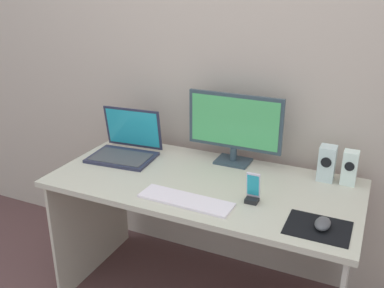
{
  "coord_description": "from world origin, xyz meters",
  "views": [
    {
      "loc": [
        0.73,
        -1.71,
        1.64
      ],
      "look_at": [
        -0.05,
        -0.02,
        0.92
      ],
      "focal_mm": 39.74,
      "sensor_mm": 36.0,
      "label": 1
    }
  ],
  "objects_px": {
    "keyboard_external": "(186,200)",
    "laptop": "(126,147)",
    "speaker_near_monitor": "(327,163)",
    "speaker_right": "(350,168)",
    "mouse": "(323,224)",
    "phone_in_dock": "(253,192)",
    "monitor": "(234,126)"
  },
  "relations": [
    {
      "from": "laptop",
      "to": "mouse",
      "type": "distance_m",
      "value": 1.14
    },
    {
      "from": "speaker_right",
      "to": "keyboard_external",
      "type": "relative_size",
      "value": 0.39
    },
    {
      "from": "mouse",
      "to": "phone_in_dock",
      "type": "height_order",
      "value": "phone_in_dock"
    },
    {
      "from": "speaker_right",
      "to": "phone_in_dock",
      "type": "bearing_deg",
      "value": -134.97
    },
    {
      "from": "speaker_near_monitor",
      "to": "laptop",
      "type": "distance_m",
      "value": 1.06
    },
    {
      "from": "monitor",
      "to": "phone_in_dock",
      "type": "relative_size",
      "value": 3.64
    },
    {
      "from": "speaker_near_monitor",
      "to": "mouse",
      "type": "relative_size",
      "value": 1.73
    },
    {
      "from": "mouse",
      "to": "laptop",
      "type": "bearing_deg",
      "value": 167.79
    },
    {
      "from": "mouse",
      "to": "phone_in_dock",
      "type": "relative_size",
      "value": 0.72
    },
    {
      "from": "speaker_near_monitor",
      "to": "speaker_right",
      "type": "bearing_deg",
      "value": 0.01
    },
    {
      "from": "keyboard_external",
      "to": "laptop",
      "type": "bearing_deg",
      "value": 149.57
    },
    {
      "from": "mouse",
      "to": "keyboard_external",
      "type": "bearing_deg",
      "value": -174.41
    },
    {
      "from": "mouse",
      "to": "phone_in_dock",
      "type": "bearing_deg",
      "value": 166.65
    },
    {
      "from": "monitor",
      "to": "speaker_near_monitor",
      "type": "xyz_separation_m",
      "value": [
        0.48,
        -0.01,
        -0.12
      ]
    },
    {
      "from": "speaker_near_monitor",
      "to": "laptop",
      "type": "xyz_separation_m",
      "value": [
        -1.05,
        -0.16,
        -0.04
      ]
    },
    {
      "from": "speaker_near_monitor",
      "to": "phone_in_dock",
      "type": "relative_size",
      "value": 1.24
    },
    {
      "from": "phone_in_dock",
      "to": "mouse",
      "type": "bearing_deg",
      "value": -16.11
    },
    {
      "from": "phone_in_dock",
      "to": "monitor",
      "type": "bearing_deg",
      "value": 120.95
    },
    {
      "from": "laptop",
      "to": "phone_in_dock",
      "type": "height_order",
      "value": "laptop"
    },
    {
      "from": "speaker_right",
      "to": "laptop",
      "type": "distance_m",
      "value": 1.16
    },
    {
      "from": "monitor",
      "to": "mouse",
      "type": "bearing_deg",
      "value": -40.64
    },
    {
      "from": "phone_in_dock",
      "to": "speaker_near_monitor",
      "type": "bearing_deg",
      "value": 54.64
    },
    {
      "from": "laptop",
      "to": "mouse",
      "type": "relative_size",
      "value": 3.62
    },
    {
      "from": "phone_in_dock",
      "to": "laptop",
      "type": "bearing_deg",
      "value": 165.49
    },
    {
      "from": "keyboard_external",
      "to": "mouse",
      "type": "height_order",
      "value": "mouse"
    },
    {
      "from": "keyboard_external",
      "to": "monitor",
      "type": "bearing_deg",
      "value": 86.02
    },
    {
      "from": "keyboard_external",
      "to": "phone_in_dock",
      "type": "relative_size",
      "value": 3.06
    },
    {
      "from": "laptop",
      "to": "phone_in_dock",
      "type": "relative_size",
      "value": 2.6
    },
    {
      "from": "monitor",
      "to": "keyboard_external",
      "type": "relative_size",
      "value": 1.19
    },
    {
      "from": "monitor",
      "to": "speaker_right",
      "type": "distance_m",
      "value": 0.6
    },
    {
      "from": "speaker_near_monitor",
      "to": "mouse",
      "type": "bearing_deg",
      "value": -82.75
    },
    {
      "from": "laptop",
      "to": "mouse",
      "type": "xyz_separation_m",
      "value": [
        1.1,
        -0.3,
        -0.03
      ]
    }
  ]
}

